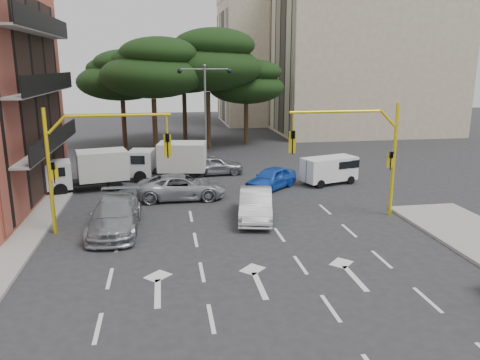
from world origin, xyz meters
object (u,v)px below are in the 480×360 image
Objects in this scene: street_lamp_center at (205,97)px; box_truck_b at (169,161)px; car_silver_wagon at (115,215)px; car_white_hatch at (256,204)px; car_silver_cross_a at (182,187)px; signal_mast_right at (362,145)px; car_blue_compact at (271,178)px; car_silver_cross_b at (214,165)px; signal_mast_left at (88,153)px; van_white at (329,170)px; box_truck_a at (88,171)px.

box_truck_b is at bearing -126.95° from street_lamp_center.
car_white_hatch is at bearing 7.39° from car_silver_wagon.
signal_mast_right is at bearing -117.93° from car_silver_cross_a.
car_silver_cross_b is (-3.21, 4.66, 0.01)m from car_blue_compact.
signal_mast_left reaches higher than car_white_hatch.
signal_mast_left is 11.02m from box_truck_b.
signal_mast_right is at bearing 5.52° from car_white_hatch.
signal_mast_left is at bearing -100.99° from car_blue_compact.
car_silver_wagon is (-12.55, -0.16, -3.08)m from signal_mast_right.
signal_mast_left reaches higher than car_blue_compact.
car_white_hatch is 0.85× the size of car_silver_wagon.
street_lamp_center reaches higher than car_silver_cross_a.
car_blue_compact is 5.98m from car_silver_cross_a.
car_silver_cross_b is 3.50m from box_truck_b.
car_silver_wagon is at bearing -179.26° from signal_mast_right.
car_silver_wagon is at bearing -78.84° from van_white.
van_white is (14.51, 7.09, -2.96)m from signal_mast_left.
box_truck_b is at bearing -81.57° from box_truck_a.
street_lamp_center is 1.51× the size of box_truck_a.
car_white_hatch reaches higher than car_blue_compact.
car_silver_cross_a is 0.99× the size of box_truck_b.
car_silver_wagon is (-7.09, -0.73, 0.03)m from car_white_hatch.
signal_mast_right is 17.17m from box_truck_a.
car_silver_cross_b is at bearing -22.76° from car_silver_cross_a.
signal_mast_right reaches higher than box_truck_a.
signal_mast_right is at bearing -15.22° from car_blue_compact.
car_blue_compact is at bearing -76.21° from car_silver_cross_a.
box_truck_a is at bearing 99.56° from signal_mast_left.
car_blue_compact is at bearing -111.01° from box_truck_a.
signal_mast_left is 16.42m from van_white.
car_silver_cross_b is at bearing 57.13° from signal_mast_left.
signal_mast_right is at bearing -126.22° from box_truck_b.
box_truck_b is (-3.00, -3.99, -4.11)m from street_lamp_center.
car_silver_cross_a reaches higher than car_silver_cross_b.
signal_mast_right reaches higher than box_truck_b.
box_truck_b is at bearing 8.63° from car_silver_cross_a.
signal_mast_left reaches higher than car_silver_cross_b.
car_silver_cross_b is at bearing 107.11° from car_white_hatch.
box_truck_b is (-10.70, 2.94, 0.39)m from van_white.
signal_mast_right is 1.42× the size of car_silver_cross_b.
box_truck_b reaches higher than box_truck_a.
car_silver_wagon is 1.08× the size of box_truck_a.
street_lamp_center reaches higher than box_truck_b.
box_truck_b is (-0.69, 5.01, 0.58)m from car_silver_cross_a.
car_silver_cross_a is at bearing 151.22° from signal_mast_right.
signal_mast_left is 1.42× the size of car_silver_cross_b.
van_white is 15.89m from box_truck_a.
signal_mast_right is 12.92m from car_silver_wagon.
car_silver_cross_a is at bearing -95.44° from van_white.
signal_mast_right is at bearing -64.09° from street_lamp_center.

